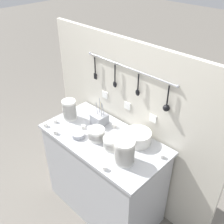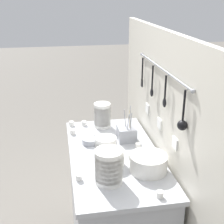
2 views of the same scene
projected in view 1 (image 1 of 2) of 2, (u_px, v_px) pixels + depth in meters
name	position (u px, v px, depth m)	size (l,w,h in m)	color
ground_plane	(105.00, 204.00, 2.84)	(20.00, 20.00, 0.00)	#666059
counter	(104.00, 174.00, 2.58)	(1.17, 0.60, 0.92)	#ADAFB5
back_wall	(128.00, 126.00, 2.56)	(1.97, 0.09, 1.73)	beige
bowl_stack_short_front	(124.00, 152.00, 2.03)	(0.16, 0.16, 0.21)	silver
bowl_stack_nested_right	(96.00, 134.00, 2.29)	(0.15, 0.15, 0.11)	silver
bowl_stack_tall_left	(69.00, 110.00, 2.53)	(0.13, 0.13, 0.20)	silver
bowl_stack_back_corner	(112.00, 143.00, 2.20)	(0.15, 0.15, 0.10)	silver
plate_stack	(138.00, 137.00, 2.25)	(0.23, 0.23, 0.11)	silver
steel_mixing_bowl	(78.00, 135.00, 2.33)	(0.12, 0.12, 0.04)	#93969E
cutlery_caddy	(99.00, 119.00, 2.49)	(0.13, 0.13, 0.26)	#93969E
cup_back_right	(55.00, 121.00, 2.52)	(0.04, 0.04, 0.04)	silver
cup_beside_plates	(105.00, 168.00, 2.00)	(0.04, 0.04, 0.04)	silver
cup_front_right	(55.00, 132.00, 2.37)	(0.04, 0.04, 0.04)	silver
cup_back_left	(77.00, 129.00, 2.41)	(0.04, 0.04, 0.04)	silver
cup_mid_row	(119.00, 136.00, 2.32)	(0.04, 0.04, 0.04)	silver
cup_front_left	(162.00, 156.00, 2.11)	(0.04, 0.04, 0.04)	silver
cup_edge_near	(89.00, 129.00, 2.41)	(0.04, 0.04, 0.04)	silver
cup_centre	(83.00, 127.00, 2.44)	(0.04, 0.04, 0.04)	silver
cup_by_caddy	(114.00, 126.00, 2.45)	(0.04, 0.04, 0.04)	silver
cup_edge_far	(45.00, 125.00, 2.47)	(0.04, 0.04, 0.04)	silver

